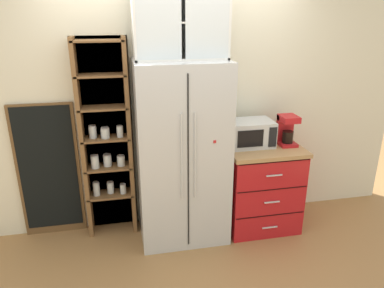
# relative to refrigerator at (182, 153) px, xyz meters

# --- Properties ---
(ground_plane) EXTENTS (10.69, 10.69, 0.00)m
(ground_plane) POSITION_rel_refrigerator_xyz_m (-0.00, -0.04, -0.89)
(ground_plane) COLOR #9E7042
(wall_back_cream) EXTENTS (4.99, 0.10, 2.55)m
(wall_back_cream) POSITION_rel_refrigerator_xyz_m (-0.00, 0.36, 0.38)
(wall_back_cream) COLOR silver
(wall_back_cream) RESTS_ON ground
(refrigerator) EXTENTS (0.86, 0.65, 1.79)m
(refrigerator) POSITION_rel_refrigerator_xyz_m (0.00, 0.00, 0.00)
(refrigerator) COLOR silver
(refrigerator) RESTS_ON ground
(pantry_shelf_column) EXTENTS (0.53, 0.26, 1.99)m
(pantry_shelf_column) POSITION_rel_refrigerator_xyz_m (-0.71, 0.26, 0.10)
(pantry_shelf_column) COLOR brown
(pantry_shelf_column) RESTS_ON ground
(counter_cabinet) EXTENTS (0.77, 0.65, 0.90)m
(counter_cabinet) POSITION_rel_refrigerator_xyz_m (0.84, 0.01, -0.44)
(counter_cabinet) COLOR red
(counter_cabinet) RESTS_ON ground
(microwave) EXTENTS (0.44, 0.33, 0.26)m
(microwave) POSITION_rel_refrigerator_xyz_m (0.72, 0.06, 0.14)
(microwave) COLOR silver
(microwave) RESTS_ON counter_cabinet
(coffee_maker) EXTENTS (0.17, 0.20, 0.31)m
(coffee_maker) POSITION_rel_refrigerator_xyz_m (1.09, 0.01, 0.17)
(coffee_maker) COLOR red
(coffee_maker) RESTS_ON counter_cabinet
(mug_charcoal) EXTENTS (0.12, 0.09, 0.09)m
(mug_charcoal) POSITION_rel_refrigerator_xyz_m (0.84, -0.00, 0.06)
(mug_charcoal) COLOR #2D2D33
(mug_charcoal) RESTS_ON counter_cabinet
(bottle_green) EXTENTS (0.07, 0.07, 0.25)m
(bottle_green) POSITION_rel_refrigerator_xyz_m (0.84, 0.06, 0.12)
(bottle_green) COLOR #285B33
(bottle_green) RESTS_ON counter_cabinet
(bottle_cobalt) EXTENTS (0.06, 0.06, 0.25)m
(bottle_cobalt) POSITION_rel_refrigerator_xyz_m (0.84, 0.08, 0.12)
(bottle_cobalt) COLOR navy
(bottle_cobalt) RESTS_ON counter_cabinet
(upper_cabinet) EXTENTS (0.82, 0.32, 0.63)m
(upper_cabinet) POSITION_rel_refrigerator_xyz_m (-0.00, 0.05, 1.21)
(upper_cabinet) COLOR silver
(upper_cabinet) RESTS_ON refrigerator
(chalkboard_menu) EXTENTS (0.60, 0.04, 1.38)m
(chalkboard_menu) POSITION_rel_refrigerator_xyz_m (-1.30, 0.29, -0.20)
(chalkboard_menu) COLOR brown
(chalkboard_menu) RESTS_ON ground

